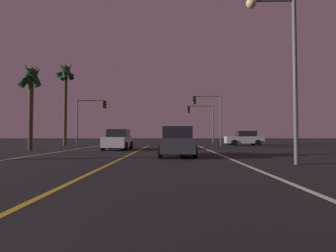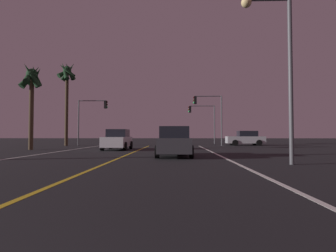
{
  "view_description": "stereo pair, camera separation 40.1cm",
  "coord_description": "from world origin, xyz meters",
  "views": [
    {
      "loc": [
        2.59,
        0.35,
        1.23
      ],
      "look_at": [
        2.28,
        25.5,
        2.07
      ],
      "focal_mm": 28.52,
      "sensor_mm": 36.0,
      "label": 1
    },
    {
      "loc": [
        2.99,
        0.35,
        1.23
      ],
      "look_at": [
        2.28,
        25.5,
        2.07
      ],
      "focal_mm": 28.52,
      "sensor_mm": 36.0,
      "label": 2
    }
  ],
  "objects": [
    {
      "name": "lane_edge_right",
      "position": [
        5.62,
        12.18,
        0.0
      ],
      "size": [
        0.16,
        36.36,
        0.01
      ],
      "primitive_type": "cube",
      "color": "silver",
      "rests_on": "ground"
    },
    {
      "name": "traffic_light_near_right",
      "position": [
        6.73,
        30.86,
        4.24
      ],
      "size": [
        3.31,
        0.36,
        5.72
      ],
      "rotation": [
        0.0,
        0.0,
        3.14
      ],
      "color": "#4C4C51",
      "rests_on": "ground"
    },
    {
      "name": "car_oncoming",
      "position": [
        -1.85,
        22.52,
        0.82
      ],
      "size": [
        2.02,
        4.3,
        1.7
      ],
      "rotation": [
        0.0,
        0.0,
        -1.57
      ],
      "color": "black",
      "rests_on": "ground"
    },
    {
      "name": "car_crossing_side",
      "position": [
        11.17,
        31.73,
        0.82
      ],
      "size": [
        4.3,
        2.02,
        1.7
      ],
      "rotation": [
        0.0,
        0.0,
        3.14
      ],
      "color": "black",
      "rests_on": "ground"
    },
    {
      "name": "palm_tree_left_mid",
      "position": [
        -8.98,
        22.09,
        5.67
      ],
      "size": [
        2.16,
        2.22,
        7.29
      ],
      "color": "#473826",
      "rests_on": "ground"
    },
    {
      "name": "traffic_light_near_left",
      "position": [
        -6.59,
        30.86,
        3.93
      ],
      "size": [
        3.47,
        0.36,
        5.25
      ],
      "color": "#4C4C51",
      "rests_on": "ground"
    },
    {
      "name": "car_lead_same_lane",
      "position": [
        2.92,
        15.68,
        0.82
      ],
      "size": [
        2.02,
        4.3,
        1.7
      ],
      "rotation": [
        0.0,
        0.0,
        1.57
      ],
      "color": "black",
      "rests_on": "ground"
    },
    {
      "name": "palm_tree_left_far",
      "position": [
        -9.42,
        30.25,
        7.66
      ],
      "size": [
        2.17,
        2.24,
        9.68
      ],
      "color": "#473826",
      "rests_on": "ground"
    },
    {
      "name": "street_lamp_right_near",
      "position": [
        7.3,
        11.56,
        4.58
      ],
      "size": [
        2.12,
        0.44,
        7.1
      ],
      "rotation": [
        0.0,
        0.0,
        3.14
      ],
      "color": "#4C4C51",
      "rests_on": "ground"
    },
    {
      "name": "traffic_light_far_right",
      "position": [
        6.51,
        36.36,
        3.9
      ],
      "size": [
        3.61,
        0.36,
        5.2
      ],
      "rotation": [
        0.0,
        0.0,
        3.14
      ],
      "color": "#4C4C51",
      "rests_on": "ground"
    },
    {
      "name": "lane_center_divider",
      "position": [
        0.0,
        12.18,
        0.0
      ],
      "size": [
        0.16,
        36.36,
        0.01
      ],
      "primitive_type": "cube",
      "color": "gold",
      "rests_on": "ground"
    }
  ]
}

